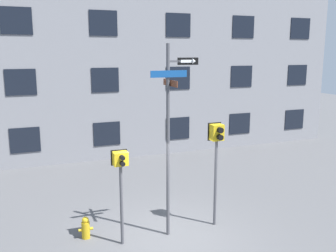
% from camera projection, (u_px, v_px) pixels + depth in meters
% --- Properties ---
extents(ground_plane, '(60.00, 60.00, 0.00)m').
position_uv_depth(ground_plane, '(170.00, 238.00, 9.80)').
color(ground_plane, '#515154').
extents(building_facade, '(24.00, 0.63, 11.98)m').
position_uv_depth(building_facade, '(102.00, 24.00, 16.07)').
color(building_facade, gray).
rests_on(building_facade, ground_plane).
extents(street_sign_pole, '(1.28, 0.93, 4.99)m').
position_uv_depth(street_sign_pole, '(170.00, 128.00, 9.44)').
color(street_sign_pole, '#4C4C51').
rests_on(street_sign_pole, ground_plane).
extents(pedestrian_signal_left, '(0.41, 0.40, 2.43)m').
position_uv_depth(pedestrian_signal_left, '(121.00, 171.00, 9.12)').
color(pedestrian_signal_left, '#4C4C51').
rests_on(pedestrian_signal_left, ground_plane).
extents(pedestrian_signal_right, '(0.39, 0.40, 2.91)m').
position_uv_depth(pedestrian_signal_right, '(217.00, 145.00, 10.11)').
color(pedestrian_signal_right, '#4C4C51').
rests_on(pedestrian_signal_right, ground_plane).
extents(fire_hydrant, '(0.37, 0.21, 0.59)m').
position_uv_depth(fire_hydrant, '(86.00, 228.00, 9.73)').
color(fire_hydrant, gold).
rests_on(fire_hydrant, ground_plane).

